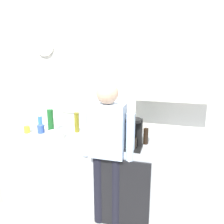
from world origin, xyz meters
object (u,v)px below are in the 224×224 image
at_px(bottle_amber_beer, 92,133).
at_px(cup_blue_mug, 41,129).
at_px(bottle_dark_sauce, 146,136).
at_px(potted_plant, 132,128).
at_px(cup_yellow_cup, 27,129).
at_px(mixing_bowl, 55,135).
at_px(person_at_sink, 108,144).
at_px(cup_terracotta_mug, 117,134).
at_px(bottle_olive_oil, 77,122).
at_px(dish_soap, 40,122).
at_px(coffee_maker, 133,135).
at_px(bottle_green_wine, 51,121).

bearing_deg(bottle_amber_beer, cup_blue_mug, 169.68).
xyz_separation_m(bottle_dark_sauce, potted_plant, (-0.17, 0.11, 0.04)).
bearing_deg(cup_yellow_cup, bottle_amber_beer, -5.54).
xyz_separation_m(mixing_bowl, person_at_sink, (0.68, -0.12, 0.01)).
height_order(bottle_dark_sauce, cup_blue_mug, bottle_dark_sauce).
bearing_deg(person_at_sink, cup_terracotta_mug, 76.32).
xyz_separation_m(bottle_amber_beer, bottle_dark_sauce, (0.59, 0.12, -0.03)).
relative_size(bottle_olive_oil, cup_yellow_cup, 2.94).
bearing_deg(mixing_bowl, cup_terracotta_mug, 18.26).
bearing_deg(bottle_olive_oil, bottle_dark_sauce, -10.14).
bearing_deg(bottle_olive_oil, mixing_bowl, -118.33).
relative_size(bottle_amber_beer, potted_plant, 1.00).
distance_m(bottle_olive_oil, dish_soap, 0.55).
height_order(cup_terracotta_mug, cup_blue_mug, cup_blue_mug).
xyz_separation_m(coffee_maker, bottle_olive_oil, (-0.77, 0.31, -0.02)).
relative_size(bottle_olive_oil, cup_blue_mug, 2.50).
xyz_separation_m(bottle_amber_beer, person_at_sink, (0.22, -0.13, -0.06)).
bearing_deg(cup_blue_mug, mixing_bowl, -27.23).
relative_size(bottle_dark_sauce, potted_plant, 0.78).
xyz_separation_m(bottle_green_wine, mixing_bowl, (0.14, -0.18, -0.11)).
height_order(coffee_maker, person_at_sink, person_at_sink).
relative_size(potted_plant, person_at_sink, 0.14).
bearing_deg(coffee_maker, cup_blue_mug, 172.52).
relative_size(cup_yellow_cup, person_at_sink, 0.05).
bearing_deg(cup_terracotta_mug, bottle_dark_sauce, -16.13).
distance_m(bottle_green_wine, cup_terracotta_mug, 0.85).
xyz_separation_m(coffee_maker, cup_terracotta_mug, (-0.23, 0.25, -0.10)).
height_order(bottle_amber_beer, potted_plant, same).
height_order(cup_blue_mug, dish_soap, dish_soap).
xyz_separation_m(bottle_green_wine, bottle_dark_sauce, (1.19, -0.05, -0.06)).
bearing_deg(mixing_bowl, person_at_sink, -10.44).
relative_size(bottle_green_wine, dish_soap, 1.67).
distance_m(coffee_maker, bottle_amber_beer, 0.47).
height_order(cup_yellow_cup, dish_soap, dish_soap).
relative_size(bottle_dark_sauce, cup_blue_mug, 1.80).
height_order(coffee_maker, dish_soap, coffee_maker).
bearing_deg(bottle_olive_oil, potted_plant, -4.17).
distance_m(coffee_maker, person_at_sink, 0.28).
bearing_deg(bottle_green_wine, cup_yellow_cup, -163.68).
bearing_deg(dish_soap, coffee_maker, -14.73).
bearing_deg(bottle_green_wine, cup_blue_mug, -161.72).
xyz_separation_m(bottle_olive_oil, person_at_sink, (0.52, -0.41, -0.07)).
distance_m(bottle_olive_oil, bottle_dark_sauce, 0.90).
bearing_deg(bottle_green_wine, potted_plant, 3.34).
height_order(bottle_olive_oil, dish_soap, bottle_olive_oil).
relative_size(bottle_green_wine, bottle_dark_sauce, 1.67).
height_order(mixing_bowl, potted_plant, potted_plant).
relative_size(coffee_maker, cup_terracotta_mug, 3.59).
relative_size(bottle_olive_oil, cup_terracotta_mug, 2.72).
relative_size(bottle_dark_sauce, cup_yellow_cup, 2.12).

